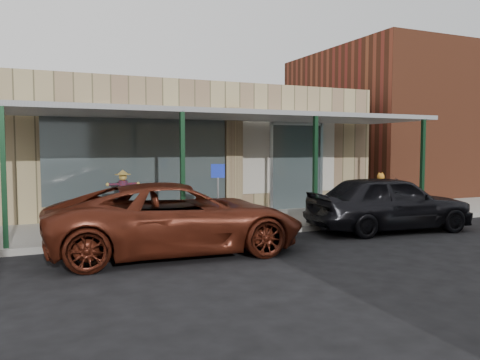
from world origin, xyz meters
name	(u,v)px	position (x,y,z in m)	size (l,w,h in m)	color
ground	(297,253)	(0.00, 0.00, 0.00)	(120.00, 120.00, 0.00)	black
sidewalk	(231,223)	(0.00, 3.60, 0.07)	(40.00, 3.20, 0.15)	gray
storefront	(183,150)	(0.00, 8.16, 2.09)	(12.00, 6.25, 4.20)	tan
awning	(231,117)	(0.00, 3.56, 3.01)	(12.00, 3.00, 3.04)	gray
block_buildings_near	(223,107)	(2.01, 9.20, 3.77)	(61.00, 8.00, 8.00)	brown
barrel_scarecrow	(123,206)	(-2.84, 4.05, 0.64)	(0.85, 0.72, 1.45)	#523820
barrel_pumpkin	(205,211)	(-0.64, 3.88, 0.41)	(0.80, 0.80, 0.73)	#523820
handicap_sign	(218,188)	(-0.83, 2.40, 1.19)	(0.32, 0.15, 1.62)	gray
parked_sedan	(389,203)	(3.50, 1.27, 0.74)	(4.49, 2.18, 1.48)	black
car_maroon	(178,218)	(-2.26, 1.00, 0.73)	(2.41, 5.23, 1.45)	#531D10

